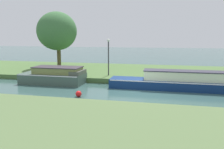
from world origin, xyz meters
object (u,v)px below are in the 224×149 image
at_px(willow_tree_left, 57,31).
at_px(slate_narrowboat, 55,76).
at_px(navy_barge, 183,82).
at_px(mooring_post_far, 81,73).
at_px(lamp_post, 108,53).
at_px(mooring_post_near, 53,73).
at_px(channel_buoy, 79,94).

bearing_deg(willow_tree_left, slate_narrowboat, -66.43).
xyz_separation_m(navy_barge, mooring_post_far, (-8.01, 1.13, 0.14)).
height_order(lamp_post, mooring_post_far, lamp_post).
bearing_deg(willow_tree_left, mooring_post_near, -69.05).
distance_m(navy_barge, mooring_post_near, 10.64).
relative_size(mooring_post_near, mooring_post_far, 0.87).
xyz_separation_m(willow_tree_left, lamp_post, (6.52, -3.78, -1.90)).
height_order(slate_narrowboat, mooring_post_far, slate_narrowboat).
xyz_separation_m(mooring_post_far, channel_buoy, (1.50, -4.60, -0.52)).
relative_size(willow_tree_left, lamp_post, 1.89).
bearing_deg(mooring_post_near, navy_barge, -6.12).
height_order(slate_narrowboat, mooring_post_near, slate_narrowboat).
xyz_separation_m(willow_tree_left, mooring_post_far, (4.51, -5.06, -3.54)).
relative_size(willow_tree_left, channel_buoy, 15.53).
distance_m(navy_barge, mooring_post_far, 8.09).
relative_size(slate_narrowboat, mooring_post_near, 9.39).
bearing_deg(mooring_post_far, slate_narrowboat, -147.90).
bearing_deg(channel_buoy, navy_barge, 28.04).
bearing_deg(navy_barge, slate_narrowboat, 180.00).
bearing_deg(slate_narrowboat, willow_tree_left, 113.57).
bearing_deg(slate_narrowboat, mooring_post_near, 124.02).
xyz_separation_m(willow_tree_left, channel_buoy, (6.01, -9.66, -4.06)).
bearing_deg(willow_tree_left, channel_buoy, -58.09).
bearing_deg(channel_buoy, lamp_post, 85.09).
height_order(willow_tree_left, mooring_post_near, willow_tree_left).
relative_size(mooring_post_far, channel_buoy, 1.63).
relative_size(navy_barge, mooring_post_near, 18.30).
distance_m(willow_tree_left, channel_buoy, 12.08).
bearing_deg(navy_barge, mooring_post_far, 171.94).
distance_m(navy_barge, channel_buoy, 7.38).
bearing_deg(lamp_post, mooring_post_near, -164.34).
bearing_deg(navy_barge, mooring_post_near, 173.88).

